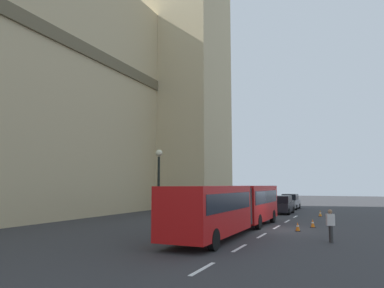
{
  "coord_description": "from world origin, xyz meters",
  "views": [
    {
      "loc": [
        -24.65,
        -4.98,
        2.96
      ],
      "look_at": [
        -0.44,
        5.76,
        5.99
      ],
      "focal_mm": 33.55,
      "sensor_mm": 36.0,
      "label": 1
    }
  ],
  "objects_px": {
    "traffic_cone_east": "(320,213)",
    "sedan_lead": "(283,205)",
    "articulated_bus": "(233,204)",
    "traffic_cone_middle": "(313,223)",
    "street_lamp": "(159,183)",
    "pedestrian_near_cones": "(331,225)",
    "traffic_cone_west": "(298,227)",
    "sedan_trailing": "(291,202)"
  },
  "relations": [
    {
      "from": "sedan_trailing",
      "to": "traffic_cone_middle",
      "type": "bearing_deg",
      "value": -167.04
    },
    {
      "from": "traffic_cone_west",
      "to": "pedestrian_near_cones",
      "type": "relative_size",
      "value": 0.34
    },
    {
      "from": "articulated_bus",
      "to": "traffic_cone_middle",
      "type": "height_order",
      "value": "articulated_bus"
    },
    {
      "from": "pedestrian_near_cones",
      "to": "traffic_cone_west",
      "type": "bearing_deg",
      "value": 28.7
    },
    {
      "from": "sedan_lead",
      "to": "traffic_cone_west",
      "type": "relative_size",
      "value": 7.59
    },
    {
      "from": "articulated_bus",
      "to": "pedestrian_near_cones",
      "type": "xyz_separation_m",
      "value": [
        -1.93,
        -5.87,
        -0.83
      ]
    },
    {
      "from": "articulated_bus",
      "to": "traffic_cone_west",
      "type": "distance_m",
      "value": 4.47
    },
    {
      "from": "articulated_bus",
      "to": "traffic_cone_middle",
      "type": "xyz_separation_m",
      "value": [
        4.64,
        -4.34,
        -1.46
      ]
    },
    {
      "from": "traffic_cone_middle",
      "to": "traffic_cone_east",
      "type": "height_order",
      "value": "same"
    },
    {
      "from": "articulated_bus",
      "to": "sedan_lead",
      "type": "height_order",
      "value": "articulated_bus"
    },
    {
      "from": "articulated_bus",
      "to": "traffic_cone_middle",
      "type": "distance_m",
      "value": 6.52
    },
    {
      "from": "sedan_trailing",
      "to": "traffic_cone_east",
      "type": "xyz_separation_m",
      "value": [
        -9.39,
        -4.13,
        -0.63
      ]
    },
    {
      "from": "traffic_cone_east",
      "to": "street_lamp",
      "type": "xyz_separation_m",
      "value": [
        -15.87,
        8.62,
        2.77
      ]
    },
    {
      "from": "traffic_cone_east",
      "to": "sedan_lead",
      "type": "bearing_deg",
      "value": 63.61
    },
    {
      "from": "traffic_cone_west",
      "to": "pedestrian_near_cones",
      "type": "xyz_separation_m",
      "value": [
        -4.04,
        -2.21,
        0.63
      ]
    },
    {
      "from": "sedan_lead",
      "to": "traffic_cone_east",
      "type": "distance_m",
      "value": 4.3
    },
    {
      "from": "traffic_cone_east",
      "to": "street_lamp",
      "type": "relative_size",
      "value": 0.11
    },
    {
      "from": "sedan_trailing",
      "to": "street_lamp",
      "type": "relative_size",
      "value": 0.83
    },
    {
      "from": "articulated_bus",
      "to": "sedan_trailing",
      "type": "relative_size",
      "value": 3.69
    },
    {
      "from": "articulated_bus",
      "to": "sedan_lead",
      "type": "bearing_deg",
      "value": -1.07
    },
    {
      "from": "traffic_cone_west",
      "to": "traffic_cone_east",
      "type": "bearing_deg",
      "value": -2.14
    },
    {
      "from": "sedan_lead",
      "to": "street_lamp",
      "type": "xyz_separation_m",
      "value": [
        -17.76,
        4.81,
        2.14
      ]
    },
    {
      "from": "sedan_lead",
      "to": "traffic_cone_west",
      "type": "bearing_deg",
      "value": -166.48
    },
    {
      "from": "traffic_cone_east",
      "to": "pedestrian_near_cones",
      "type": "relative_size",
      "value": 0.34
    },
    {
      "from": "sedan_lead",
      "to": "traffic_cone_middle",
      "type": "height_order",
      "value": "sedan_lead"
    },
    {
      "from": "traffic_cone_west",
      "to": "articulated_bus",
      "type": "bearing_deg",
      "value": 119.9
    },
    {
      "from": "sedan_trailing",
      "to": "traffic_cone_middle",
      "type": "height_order",
      "value": "sedan_trailing"
    },
    {
      "from": "articulated_bus",
      "to": "pedestrian_near_cones",
      "type": "distance_m",
      "value": 6.23
    },
    {
      "from": "traffic_cone_west",
      "to": "sedan_lead",
      "type": "bearing_deg",
      "value": 13.52
    },
    {
      "from": "sedan_lead",
      "to": "pedestrian_near_cones",
      "type": "relative_size",
      "value": 2.6
    },
    {
      "from": "articulated_bus",
      "to": "traffic_cone_west",
      "type": "relative_size",
      "value": 28.0
    },
    {
      "from": "traffic_cone_west",
      "to": "traffic_cone_middle",
      "type": "relative_size",
      "value": 1.0
    },
    {
      "from": "sedan_trailing",
      "to": "traffic_cone_east",
      "type": "relative_size",
      "value": 7.59
    },
    {
      "from": "traffic_cone_middle",
      "to": "pedestrian_near_cones",
      "type": "height_order",
      "value": "pedestrian_near_cones"
    },
    {
      "from": "traffic_cone_middle",
      "to": "traffic_cone_east",
      "type": "bearing_deg",
      "value": 1.38
    },
    {
      "from": "street_lamp",
      "to": "pedestrian_near_cones",
      "type": "relative_size",
      "value": 3.12
    },
    {
      "from": "traffic_cone_east",
      "to": "street_lamp",
      "type": "distance_m",
      "value": 18.27
    },
    {
      "from": "traffic_cone_west",
      "to": "sedan_trailing",
      "type": "bearing_deg",
      "value": 9.71
    },
    {
      "from": "articulated_bus",
      "to": "street_lamp",
      "type": "xyz_separation_m",
      "value": [
        -1.67,
        4.51,
        1.31
      ]
    },
    {
      "from": "pedestrian_near_cones",
      "to": "traffic_cone_middle",
      "type": "bearing_deg",
      "value": 13.08
    },
    {
      "from": "articulated_bus",
      "to": "sedan_trailing",
      "type": "xyz_separation_m",
      "value": [
        23.59,
        0.02,
        -0.83
      ]
    },
    {
      "from": "street_lamp",
      "to": "traffic_cone_middle",
      "type": "bearing_deg",
      "value": -54.47
    }
  ]
}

